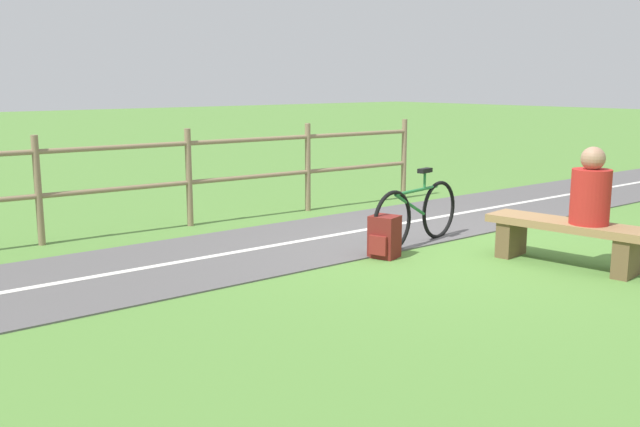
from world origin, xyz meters
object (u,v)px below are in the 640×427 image
(backpack, at_px, (384,237))
(bicycle, at_px, (417,214))
(bench, at_px, (567,235))
(person_seated, at_px, (591,192))

(backpack, bearing_deg, bicycle, -76.16)
(bench, xyz_separation_m, person_seated, (-0.21, -0.03, 0.47))
(person_seated, bearing_deg, bench, 0.00)
(bench, distance_m, person_seated, 0.51)
(bicycle, bearing_deg, person_seated, 97.32)
(bench, height_order, backpack, bench)
(bicycle, xyz_separation_m, backpack, (-0.17, 0.68, -0.14))
(bicycle, height_order, backpack, bicycle)
(bench, height_order, bicycle, bicycle)
(bicycle, bearing_deg, bench, 98.52)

